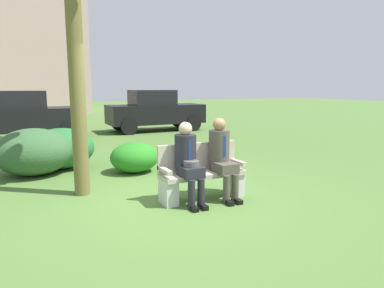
{
  "coord_description": "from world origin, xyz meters",
  "views": [
    {
      "loc": [
        -2.22,
        -4.93,
        1.81
      ],
      "look_at": [
        0.36,
        0.34,
        0.85
      ],
      "focal_mm": 32.82,
      "sensor_mm": 36.0,
      "label": 1
    }
  ],
  "objects_px": {
    "shrub_near_bench": "(33,152)",
    "parked_car_near": "(21,116)",
    "park_bench": "(201,174)",
    "seated_man_left": "(188,159)",
    "seated_man_right": "(222,154)",
    "shrub_mid_lawn": "(61,148)",
    "parked_car_far": "(155,111)",
    "shrub_far_lawn": "(135,157)"
  },
  "relations": [
    {
      "from": "shrub_near_bench",
      "to": "parked_car_near",
      "type": "bearing_deg",
      "value": 91.68
    },
    {
      "from": "park_bench",
      "to": "seated_man_left",
      "type": "bearing_deg",
      "value": -156.97
    },
    {
      "from": "seated_man_right",
      "to": "seated_man_left",
      "type": "bearing_deg",
      "value": -179.1
    },
    {
      "from": "park_bench",
      "to": "shrub_mid_lawn",
      "type": "relative_size",
      "value": 0.97
    },
    {
      "from": "shrub_mid_lawn",
      "to": "parked_car_far",
      "type": "xyz_separation_m",
      "value": [
        4.24,
        5.5,
        0.39
      ]
    },
    {
      "from": "seated_man_left",
      "to": "shrub_far_lawn",
      "type": "relative_size",
      "value": 1.23
    },
    {
      "from": "shrub_near_bench",
      "to": "shrub_mid_lawn",
      "type": "height_order",
      "value": "shrub_near_bench"
    },
    {
      "from": "seated_man_right",
      "to": "shrub_near_bench",
      "type": "distance_m",
      "value": 4.06
    },
    {
      "from": "seated_man_left",
      "to": "seated_man_right",
      "type": "bearing_deg",
      "value": 0.9
    },
    {
      "from": "shrub_mid_lawn",
      "to": "shrub_far_lawn",
      "type": "xyz_separation_m",
      "value": [
        1.36,
        -1.09,
        -0.13
      ]
    },
    {
      "from": "seated_man_left",
      "to": "shrub_near_bench",
      "type": "distance_m",
      "value": 3.69
    },
    {
      "from": "parked_car_far",
      "to": "shrub_far_lawn",
      "type": "bearing_deg",
      "value": -113.64
    },
    {
      "from": "shrub_near_bench",
      "to": "shrub_far_lawn",
      "type": "xyz_separation_m",
      "value": [
        1.94,
        -0.7,
        -0.16
      ]
    },
    {
      "from": "parked_car_near",
      "to": "parked_car_far",
      "type": "distance_m",
      "value": 5.0
    },
    {
      "from": "seated_man_left",
      "to": "shrub_mid_lawn",
      "type": "xyz_separation_m",
      "value": [
        -1.52,
        3.42,
        -0.26
      ]
    },
    {
      "from": "park_bench",
      "to": "parked_car_far",
      "type": "distance_m",
      "value": 9.13
    },
    {
      "from": "shrub_near_bench",
      "to": "shrub_far_lawn",
      "type": "distance_m",
      "value": 2.07
    },
    {
      "from": "seated_man_right",
      "to": "parked_car_far",
      "type": "xyz_separation_m",
      "value": [
        2.12,
        8.91,
        0.11
      ]
    },
    {
      "from": "seated_man_left",
      "to": "parked_car_near",
      "type": "distance_m",
      "value": 8.85
    },
    {
      "from": "shrub_near_bench",
      "to": "parked_car_near",
      "type": "distance_m",
      "value": 5.54
    },
    {
      "from": "seated_man_left",
      "to": "parked_car_far",
      "type": "distance_m",
      "value": 9.33
    },
    {
      "from": "shrub_near_bench",
      "to": "parked_car_far",
      "type": "height_order",
      "value": "parked_car_far"
    },
    {
      "from": "parked_car_far",
      "to": "seated_man_left",
      "type": "bearing_deg",
      "value": -106.99
    },
    {
      "from": "shrub_far_lawn",
      "to": "parked_car_near",
      "type": "xyz_separation_m",
      "value": [
        -2.1,
        6.23,
        0.51
      ]
    },
    {
      "from": "shrub_mid_lawn",
      "to": "parked_car_far",
      "type": "relative_size",
      "value": 0.37
    },
    {
      "from": "park_bench",
      "to": "seated_man_left",
      "type": "height_order",
      "value": "seated_man_left"
    },
    {
      "from": "shrub_mid_lawn",
      "to": "parked_car_near",
      "type": "distance_m",
      "value": 5.21
    },
    {
      "from": "park_bench",
      "to": "seated_man_right",
      "type": "relative_size",
      "value": 1.07
    },
    {
      "from": "shrub_mid_lawn",
      "to": "shrub_far_lawn",
      "type": "relative_size",
      "value": 1.4
    },
    {
      "from": "shrub_far_lawn",
      "to": "parked_car_far",
      "type": "height_order",
      "value": "parked_car_far"
    },
    {
      "from": "shrub_far_lawn",
      "to": "parked_car_far",
      "type": "xyz_separation_m",
      "value": [
        2.88,
        6.59,
        0.51
      ]
    },
    {
      "from": "park_bench",
      "to": "parked_car_far",
      "type": "xyz_separation_m",
      "value": [
        2.43,
        8.79,
        0.44
      ]
    },
    {
      "from": "park_bench",
      "to": "parked_car_far",
      "type": "height_order",
      "value": "parked_car_far"
    },
    {
      "from": "park_bench",
      "to": "shrub_near_bench",
      "type": "xyz_separation_m",
      "value": [
        -2.4,
        2.91,
        0.09
      ]
    },
    {
      "from": "seated_man_left",
      "to": "shrub_near_bench",
      "type": "relative_size",
      "value": 0.82
    },
    {
      "from": "park_bench",
      "to": "parked_car_near",
      "type": "distance_m",
      "value": 8.82
    },
    {
      "from": "shrub_far_lawn",
      "to": "seated_man_left",
      "type": "bearing_deg",
      "value": -86.11
    },
    {
      "from": "seated_man_left",
      "to": "parked_car_near",
      "type": "height_order",
      "value": "parked_car_near"
    },
    {
      "from": "seated_man_right",
      "to": "shrub_mid_lawn",
      "type": "bearing_deg",
      "value": 121.92
    },
    {
      "from": "shrub_near_bench",
      "to": "parked_car_far",
      "type": "distance_m",
      "value": 7.62
    },
    {
      "from": "park_bench",
      "to": "shrub_mid_lawn",
      "type": "distance_m",
      "value": 3.76
    },
    {
      "from": "shrub_far_lawn",
      "to": "seated_man_right",
      "type": "bearing_deg",
      "value": -71.71
    }
  ]
}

